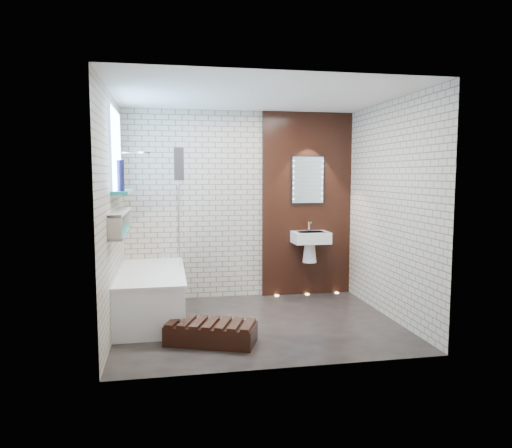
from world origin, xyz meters
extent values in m
plane|color=black|center=(0.00, 0.00, 0.00)|extent=(3.20, 3.20, 0.00)
cube|color=#B5A690|center=(0.00, 1.30, 1.30)|extent=(3.20, 0.04, 2.60)
cube|color=#B5A690|center=(0.00, -1.30, 1.30)|extent=(3.20, 0.04, 2.60)
cube|color=#B5A690|center=(-1.60, 0.00, 1.30)|extent=(0.04, 2.60, 2.60)
cube|color=#B5A690|center=(1.60, 0.00, 1.30)|extent=(0.04, 2.60, 2.60)
plane|color=white|center=(0.00, 0.00, 2.60)|extent=(3.20, 3.20, 0.00)
cube|color=black|center=(0.95, 1.27, 1.30)|extent=(1.30, 0.06, 2.60)
cube|color=#7FADE0|center=(-1.59, 0.35, 2.00)|extent=(0.03, 1.00, 0.90)
cube|color=teal|center=(-1.51, 0.35, 1.53)|extent=(0.18, 1.00, 0.04)
cube|color=teal|center=(-1.53, 0.15, 1.08)|extent=(0.14, 1.30, 0.03)
cube|color=#B2A899|center=(-1.53, 0.15, 1.32)|extent=(0.14, 1.30, 0.03)
cube|color=#B2A899|center=(-1.53, -0.48, 1.20)|extent=(0.14, 0.03, 0.26)
cube|color=#B2A899|center=(-1.53, 0.79, 1.20)|extent=(0.14, 0.03, 0.26)
cube|color=white|center=(-1.23, 0.45, 0.28)|extent=(0.75, 1.70, 0.55)
cube|color=white|center=(-1.23, 0.45, 0.57)|extent=(0.79, 1.74, 0.03)
cylinder|color=silver|center=(-1.08, 1.18, 0.64)|extent=(0.04, 0.04, 0.12)
cube|color=white|center=(-0.87, 0.89, 1.28)|extent=(0.01, 0.78, 1.40)
cube|color=#2A2421|center=(-0.87, 0.60, 1.85)|extent=(0.11, 0.30, 0.39)
cylinder|color=silver|center=(-1.30, 0.95, 2.00)|extent=(0.18, 0.18, 0.02)
cube|color=white|center=(0.95, 1.06, 0.85)|extent=(0.50, 0.36, 0.16)
cone|color=white|center=(0.95, 1.11, 0.63)|extent=(0.20, 0.20, 0.28)
cylinder|color=silver|center=(0.95, 1.16, 1.00)|extent=(0.03, 0.03, 0.14)
cube|color=black|center=(0.95, 1.24, 1.65)|extent=(0.50, 0.02, 0.70)
cube|color=silver|center=(0.95, 1.23, 1.65)|extent=(0.45, 0.01, 0.65)
cube|color=black|center=(-0.60, -0.55, 0.10)|extent=(0.99, 0.69, 0.20)
cylinder|color=#AC5D1A|center=(-1.53, -0.09, 1.15)|extent=(0.05, 0.05, 0.11)
cylinder|color=maroon|center=(-1.53, -0.29, 1.17)|extent=(0.06, 0.06, 0.15)
cylinder|color=#17163E|center=(-1.50, -0.01, 1.71)|extent=(0.08, 0.08, 0.33)
cylinder|color=#FFD899|center=(0.50, 1.20, 0.01)|extent=(0.06, 0.06, 0.01)
cylinder|color=#FFD899|center=(0.95, 1.20, 0.01)|extent=(0.06, 0.06, 0.01)
cylinder|color=#FFD899|center=(1.40, 1.20, 0.01)|extent=(0.06, 0.06, 0.01)
camera|label=1|loc=(-1.02, -5.30, 1.72)|focal=33.49mm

